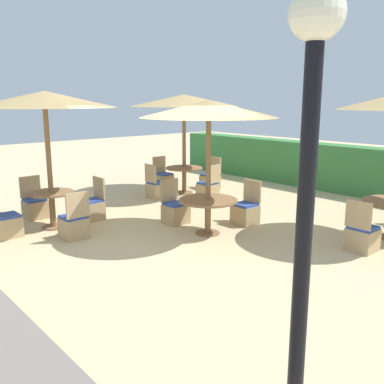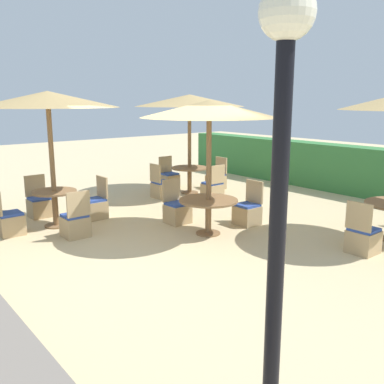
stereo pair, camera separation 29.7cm
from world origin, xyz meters
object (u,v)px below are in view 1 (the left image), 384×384
Objects in this scene: parasol_back_left at (184,101)px; round_table_back_left at (184,173)px; patio_chair_back_left_south at (157,188)px; patio_chair_front_left_north at (92,208)px; parasol_front_left at (44,100)px; parasol_center at (209,109)px; lamp_post at (309,140)px; patio_chair_center_north at (246,212)px; patio_chair_front_left_west at (35,207)px; patio_chair_center_west at (175,211)px; patio_chair_back_right_south at (362,236)px; patio_chair_back_left_west at (163,179)px; patio_chair_back_left_east at (208,189)px; patio_chair_front_left_south at (6,224)px; round_table_center at (208,206)px; round_table_front_left at (52,201)px; patio_chair_back_left_north at (210,180)px; patio_chair_front_left_east at (74,225)px.

parasol_back_left reaches higher than round_table_back_left.
patio_chair_front_left_north is at bearing -72.48° from patio_chair_back_left_south.
parasol_front_left reaches higher than parasol_center.
patio_chair_center_north is (-4.24, 4.23, -2.09)m from lamp_post.
patio_chair_front_left_west is 1.00× the size of patio_chair_center_west.
patio_chair_back_left_south is at bearing -72.48° from patio_chair_front_left_north.
parasol_center reaches higher than patio_chair_center_north.
patio_chair_back_right_south is 0.36× the size of parasol_center.
lamp_post reaches higher than patio_chair_front_left_north.
parasol_back_left is 3.20× the size of patio_chair_back_left_south.
patio_chair_back_left_west is 0.36× the size of parasol_center.
parasol_front_left is 3.04× the size of patio_chair_center_west.
patio_chair_back_left_east and patio_chair_front_left_south have the same top height.
round_table_center is (3.17, -2.08, -2.00)m from parasol_back_left.
patio_chair_front_left_south and patio_chair_center_north have the same top height.
patio_chair_back_left_south is at bearing -177.69° from patio_chair_back_right_south.
round_table_front_left is 0.98× the size of patio_chair_center_west.
round_table_center is (3.12, -3.06, 0.31)m from patio_chair_back_left_north.
round_table_front_left is 3.22m from round_table_center.
parasol_center is (-2.49, -1.36, 2.16)m from patio_chair_back_right_south.
patio_chair_back_left_south and patio_chair_center_north have the same top height.
parasol_center is at bearing -133.64° from patio_chair_back_left_east.
patio_chair_back_left_south is 1.00× the size of patio_chair_front_left_north.
lamp_post is at bearing -8.68° from round_table_front_left.
parasol_center is (2.21, -2.11, 2.16)m from patio_chair_back_left_east.
patio_chair_front_left_east is at bearing 169.78° from lamp_post.
patio_chair_front_left_west reaches higher than round_table_back_left.
parasol_center is at bearing -33.33° from round_table_back_left.
patio_chair_back_right_south is 2.85m from round_table_center.
patio_chair_back_left_east is at bearing 133.47° from patio_chair_back_left_north.
patio_chair_front_left_west is (-0.93, -0.92, 0.00)m from patio_chair_front_left_north.
lamp_post is 3.57× the size of patio_chair_front_left_south.
parasol_front_left reaches higher than round_table_back_left.
lamp_post reaches higher than patio_chair_back_left_west.
round_table_front_left is 1.01m from patio_chair_front_left_west.
patio_chair_back_left_east is 4.28m from patio_chair_front_left_east.
patio_chair_center_west is (-5.28, 3.14, -2.09)m from lamp_post.
patio_chair_back_left_north is 1.00× the size of patio_chair_front_left_east.
lamp_post reaches higher than patio_chair_back_left_south.
round_table_center is (-4.27, 3.14, -1.78)m from lamp_post.
round_table_front_left is at bearing -138.77° from parasol_center.
lamp_post is at bearing 139.95° from patio_chair_back_left_north.
patio_chair_center_west is (2.15, -2.09, -0.31)m from round_table_back_left.
parasol_back_left is at bearing 91.72° from patio_chair_back_left_east.
parasol_front_left reaches higher than patio_chair_front_left_east.
round_table_back_left is at bearing 144.90° from lamp_post.
round_table_center is 1.13m from patio_chair_center_north.
parasol_center reaches higher than round_table_center.
patio_chair_center_west is (-1.04, -1.09, 0.00)m from patio_chair_center_north.
patio_chair_front_left_north reaches higher than round_table_back_left.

